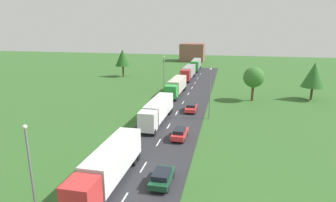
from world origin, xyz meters
TOP-DOWN VIEW (x-y plane):
  - road at (0.00, 24.50)m, footprint 10.00×140.00m
  - lane_marking_centre at (0.00, 20.92)m, footprint 0.16×121.34m
  - truck_lead at (-2.19, 13.14)m, footprint 2.52×12.95m
  - truck_second at (-2.16, 32.36)m, footprint 2.65×12.79m
  - truck_third at (-2.56, 51.44)m, footprint 2.75×12.32m
  - truck_fourth at (-2.61, 71.05)m, footprint 2.60×13.07m
  - truck_fifth at (-2.44, 88.65)m, footprint 2.76×12.84m
  - car_second at (2.79, 14.34)m, footprint 1.89×4.09m
  - car_third at (2.54, 26.14)m, footprint 1.85×4.11m
  - car_fourth at (2.42, 39.19)m, footprint 1.90×4.18m
  - lamppost_lead at (-6.49, 7.84)m, footprint 0.36×0.36m
  - lamppost_second at (5.83, 35.82)m, footprint 0.36×0.36m
  - lamppost_third at (-6.53, 56.47)m, footprint 0.36×0.36m
  - tree_oak at (13.71, 49.62)m, footprint 4.19×4.19m
  - tree_birch at (-22.48, 71.18)m, footprint 4.48×4.48m
  - tree_maple at (25.85, 52.96)m, footprint 4.66×4.66m
  - distant_building at (-6.92, 114.36)m, footprint 10.01×9.86m

SIDE VIEW (x-z plane):
  - road at x=0.00m, z-range 0.00..0.06m
  - lane_marking_centre at x=0.00m, z-range 0.06..0.07m
  - car_fourth at x=2.42m, z-range 0.11..1.49m
  - car_second at x=2.79m, z-range 0.10..1.51m
  - car_third at x=2.54m, z-range 0.10..1.58m
  - truck_third at x=-2.56m, z-range 0.32..3.78m
  - truck_second at x=-2.16m, z-range 0.35..3.76m
  - truck_fifth at x=-2.44m, z-range 0.32..3.86m
  - truck_fourth at x=-2.61m, z-range 0.35..3.86m
  - truck_lead at x=-2.19m, z-range 0.34..3.94m
  - distant_building at x=-6.92m, z-range 0.00..7.44m
  - lamppost_lead at x=-6.49m, z-range 0.47..8.28m
  - lamppost_third at x=-6.53m, z-range 0.48..8.58m
  - lamppost_second at x=5.83m, z-range 0.48..9.02m
  - tree_oak at x=13.71m, z-range 1.38..8.40m
  - tree_maple at x=25.85m, z-range 1.33..9.17m
  - tree_birch at x=-22.48m, z-range 1.59..9.77m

